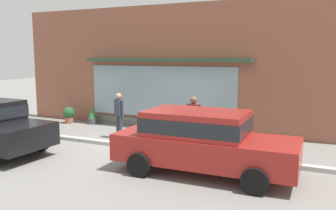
{
  "coord_description": "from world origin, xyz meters",
  "views": [
    {
      "loc": [
        5.93,
        -9.82,
        3.0
      ],
      "look_at": [
        0.93,
        1.2,
        1.27
      ],
      "focal_mm": 37.37,
      "sensor_mm": 36.0,
      "label": 1
    }
  ],
  "objects_px": {
    "pedestrian_passerby": "(119,112)",
    "pedestrian_with_handbag": "(194,119)",
    "fire_hydrant": "(173,132)",
    "parked_car_red": "(201,139)",
    "potted_plant_near_hydrant": "(205,131)",
    "potted_plant_by_entrance": "(92,115)",
    "potted_plant_trailing_edge": "(180,122)",
    "potted_plant_doorstep": "(69,114)"
  },
  "relations": [
    {
      "from": "potted_plant_by_entrance",
      "to": "potted_plant_trailing_edge",
      "type": "bearing_deg",
      "value": -5.21
    },
    {
      "from": "potted_plant_doorstep",
      "to": "potted_plant_by_entrance",
      "type": "distance_m",
      "value": 1.1
    },
    {
      "from": "parked_car_red",
      "to": "potted_plant_by_entrance",
      "type": "bearing_deg",
      "value": 146.62
    },
    {
      "from": "fire_hydrant",
      "to": "pedestrian_with_handbag",
      "type": "height_order",
      "value": "pedestrian_with_handbag"
    },
    {
      "from": "fire_hydrant",
      "to": "parked_car_red",
      "type": "xyz_separation_m",
      "value": [
        1.73,
        -2.16,
        0.42
      ]
    },
    {
      "from": "pedestrian_with_handbag",
      "to": "parked_car_red",
      "type": "xyz_separation_m",
      "value": [
        0.92,
        -1.98,
        -0.1
      ]
    },
    {
      "from": "pedestrian_with_handbag",
      "to": "potted_plant_doorstep",
      "type": "xyz_separation_m",
      "value": [
        -6.63,
        1.94,
        -0.61
      ]
    },
    {
      "from": "pedestrian_with_handbag",
      "to": "potted_plant_by_entrance",
      "type": "xyz_separation_m",
      "value": [
        -5.56,
        2.22,
        -0.63
      ]
    },
    {
      "from": "parked_car_red",
      "to": "potted_plant_trailing_edge",
      "type": "height_order",
      "value": "parked_car_red"
    },
    {
      "from": "pedestrian_with_handbag",
      "to": "potted_plant_near_hydrant",
      "type": "xyz_separation_m",
      "value": [
        -0.24,
        1.81,
        -0.79
      ]
    },
    {
      "from": "parked_car_red",
      "to": "potted_plant_near_hydrant",
      "type": "height_order",
      "value": "parked_car_red"
    },
    {
      "from": "potted_plant_trailing_edge",
      "to": "potted_plant_by_entrance",
      "type": "bearing_deg",
      "value": 174.79
    },
    {
      "from": "pedestrian_passerby",
      "to": "potted_plant_near_hydrant",
      "type": "height_order",
      "value": "pedestrian_passerby"
    },
    {
      "from": "parked_car_red",
      "to": "potted_plant_near_hydrant",
      "type": "relative_size",
      "value": 9.98
    },
    {
      "from": "potted_plant_near_hydrant",
      "to": "potted_plant_by_entrance",
      "type": "height_order",
      "value": "potted_plant_by_entrance"
    },
    {
      "from": "potted_plant_doorstep",
      "to": "potted_plant_by_entrance",
      "type": "xyz_separation_m",
      "value": [
        1.07,
        0.28,
        -0.02
      ]
    },
    {
      "from": "pedestrian_passerby",
      "to": "potted_plant_by_entrance",
      "type": "distance_m",
      "value": 3.16
    },
    {
      "from": "pedestrian_passerby",
      "to": "potted_plant_doorstep",
      "type": "xyz_separation_m",
      "value": [
        -3.59,
        1.53,
        -0.56
      ]
    },
    {
      "from": "fire_hydrant",
      "to": "potted_plant_by_entrance",
      "type": "xyz_separation_m",
      "value": [
        -4.75,
        2.04,
        -0.11
      ]
    },
    {
      "from": "fire_hydrant",
      "to": "potted_plant_near_hydrant",
      "type": "xyz_separation_m",
      "value": [
        0.57,
        1.63,
        -0.26
      ]
    },
    {
      "from": "pedestrian_with_handbag",
      "to": "potted_plant_doorstep",
      "type": "distance_m",
      "value": 6.93
    },
    {
      "from": "fire_hydrant",
      "to": "parked_car_red",
      "type": "relative_size",
      "value": 0.21
    },
    {
      "from": "parked_car_red",
      "to": "potted_plant_by_entrance",
      "type": "xyz_separation_m",
      "value": [
        -6.48,
        4.2,
        -0.53
      ]
    },
    {
      "from": "pedestrian_passerby",
      "to": "potted_plant_by_entrance",
      "type": "relative_size",
      "value": 2.09
    },
    {
      "from": "fire_hydrant",
      "to": "potted_plant_trailing_edge",
      "type": "distance_m",
      "value": 1.7
    },
    {
      "from": "pedestrian_passerby",
      "to": "pedestrian_with_handbag",
      "type": "bearing_deg",
      "value": 9.48
    },
    {
      "from": "pedestrian_with_handbag",
      "to": "parked_car_red",
      "type": "relative_size",
      "value": 0.38
    },
    {
      "from": "fire_hydrant",
      "to": "potted_plant_near_hydrant",
      "type": "bearing_deg",
      "value": 70.62
    },
    {
      "from": "pedestrian_with_handbag",
      "to": "pedestrian_passerby",
      "type": "distance_m",
      "value": 3.06
    },
    {
      "from": "parked_car_red",
      "to": "potted_plant_trailing_edge",
      "type": "xyz_separation_m",
      "value": [
        -2.15,
        3.8,
        -0.41
      ]
    },
    {
      "from": "pedestrian_with_handbag",
      "to": "potted_plant_trailing_edge",
      "type": "relative_size",
      "value": 1.68
    },
    {
      "from": "fire_hydrant",
      "to": "parked_car_red",
      "type": "bearing_deg",
      "value": -51.27
    },
    {
      "from": "parked_car_red",
      "to": "potted_plant_trailing_edge",
      "type": "bearing_deg",
      "value": 119.08
    },
    {
      "from": "fire_hydrant",
      "to": "parked_car_red",
      "type": "height_order",
      "value": "parked_car_red"
    },
    {
      "from": "potted_plant_near_hydrant",
      "to": "potted_plant_by_entrance",
      "type": "xyz_separation_m",
      "value": [
        -5.32,
        0.41,
        0.16
      ]
    },
    {
      "from": "parked_car_red",
      "to": "potted_plant_doorstep",
      "type": "bearing_deg",
      "value": 152.12
    },
    {
      "from": "pedestrian_passerby",
      "to": "potted_plant_doorstep",
      "type": "distance_m",
      "value": 3.95
    },
    {
      "from": "fire_hydrant",
      "to": "potted_plant_trailing_edge",
      "type": "relative_size",
      "value": 0.92
    },
    {
      "from": "fire_hydrant",
      "to": "pedestrian_with_handbag",
      "type": "distance_m",
      "value": 0.98
    },
    {
      "from": "pedestrian_with_handbag",
      "to": "potted_plant_by_entrance",
      "type": "distance_m",
      "value": 6.02
    },
    {
      "from": "pedestrian_passerby",
      "to": "potted_plant_trailing_edge",
      "type": "bearing_deg",
      "value": 55.4
    },
    {
      "from": "potted_plant_near_hydrant",
      "to": "potted_plant_trailing_edge",
      "type": "height_order",
      "value": "potted_plant_trailing_edge"
    }
  ]
}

